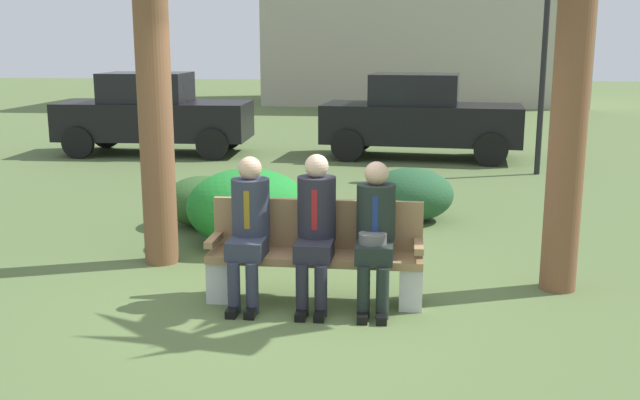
% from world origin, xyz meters
% --- Properties ---
extents(ground_plane, '(80.00, 80.00, 0.00)m').
position_xyz_m(ground_plane, '(0.00, 0.00, 0.00)').
color(ground_plane, '#54693A').
extents(park_bench, '(1.91, 0.44, 0.90)m').
position_xyz_m(park_bench, '(0.18, 0.23, 0.42)').
color(park_bench, '#99754C').
rests_on(park_bench, ground).
extents(seated_man_left, '(0.34, 0.72, 1.31)m').
position_xyz_m(seated_man_left, '(-0.40, 0.11, 0.73)').
color(seated_man_left, '#2D3342').
rests_on(seated_man_left, ground).
extents(seated_man_middle, '(0.34, 0.72, 1.34)m').
position_xyz_m(seated_man_middle, '(0.20, 0.11, 0.75)').
color(seated_man_middle, '#23232D').
rests_on(seated_man_middle, ground).
extents(seated_man_right, '(0.34, 0.72, 1.28)m').
position_xyz_m(seated_man_right, '(0.72, 0.10, 0.72)').
color(seated_man_right, '#1E2823').
rests_on(seated_man_right, ground).
extents(shrub_near_bench, '(1.10, 1.01, 0.69)m').
position_xyz_m(shrub_near_bench, '(1.06, 3.39, 0.35)').
color(shrub_near_bench, '#255230').
rests_on(shrub_near_bench, ground).
extents(shrub_mid_lawn, '(1.41, 1.30, 0.88)m').
position_xyz_m(shrub_mid_lawn, '(-0.81, 1.98, 0.44)').
color(shrub_mid_lawn, '#1E7D2B').
rests_on(shrub_mid_lawn, ground).
extents(shrub_far_lawn, '(1.01, 0.93, 0.63)m').
position_xyz_m(shrub_far_lawn, '(-1.57, 2.81, 0.32)').
color(shrub_far_lawn, '#2F5626').
rests_on(shrub_far_lawn, ground).
extents(parked_car_near, '(3.96, 1.82, 1.68)m').
position_xyz_m(parked_car_near, '(-4.24, 8.69, 0.84)').
color(parked_car_near, black).
rests_on(parked_car_near, ground).
extents(parked_car_far, '(4.03, 2.01, 1.68)m').
position_xyz_m(parked_car_far, '(1.26, 8.74, 0.84)').
color(parked_car_far, black).
rests_on(parked_car_far, ground).
extents(street_lamp, '(0.24, 0.24, 3.87)m').
position_xyz_m(street_lamp, '(3.31, 7.10, 2.35)').
color(street_lamp, black).
rests_on(street_lamp, ground).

